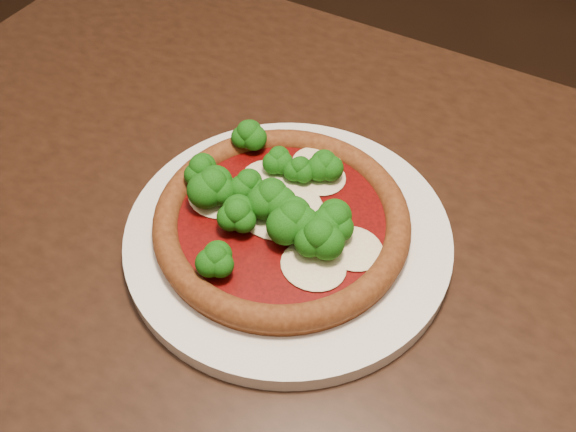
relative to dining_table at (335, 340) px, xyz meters
The scene contains 4 objects.
floor 0.70m from the dining_table, 141.08° to the left, with size 4.00×4.00×0.00m, color black.
dining_table is the anchor object (origin of this frame).
plate 0.13m from the dining_table, 165.38° to the left, with size 0.33×0.33×0.02m, color white.
pizza 0.16m from the dining_table, 167.40° to the left, with size 0.25×0.25×0.06m.
Camera 1 is at (0.35, -0.46, 1.26)m, focal length 40.00 mm.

